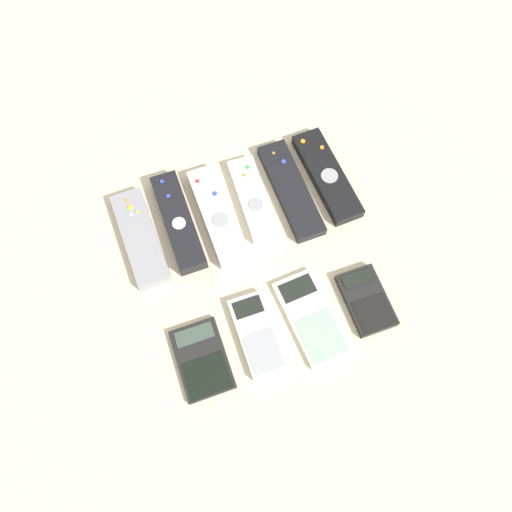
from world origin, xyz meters
name	(u,v)px	position (x,y,z in m)	size (l,w,h in m)	color
ground_plane	(261,272)	(0.00, 0.00, 0.00)	(3.00, 3.00, 0.00)	beige
remote_0	(140,237)	(-0.18, 0.13, 0.01)	(0.06, 0.19, 0.02)	gray
remote_1	(178,222)	(-0.11, 0.14, 0.01)	(0.05, 0.19, 0.03)	black
remote_2	(218,215)	(-0.04, 0.13, 0.01)	(0.06, 0.20, 0.02)	silver
remote_3	(253,199)	(0.03, 0.14, 0.01)	(0.06, 0.17, 0.02)	silver
remote_4	(291,190)	(0.11, 0.13, 0.01)	(0.06, 0.21, 0.02)	black
remote_5	(327,176)	(0.18, 0.13, 0.01)	(0.06, 0.20, 0.02)	black
calculator_0	(202,359)	(-0.14, -0.11, 0.01)	(0.08, 0.12, 0.01)	black
calculator_1	(257,334)	(-0.04, -0.10, 0.01)	(0.06, 0.14, 0.02)	silver
calculator_2	(311,317)	(0.05, -0.11, 0.01)	(0.08, 0.16, 0.01)	silver
calculator_3	(366,300)	(0.15, -0.11, 0.01)	(0.07, 0.11, 0.02)	black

